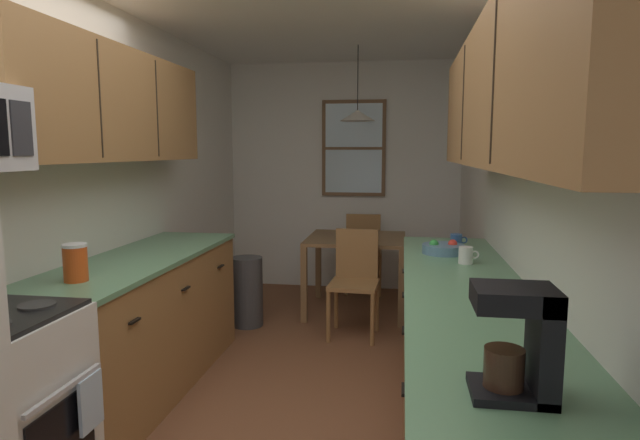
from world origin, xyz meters
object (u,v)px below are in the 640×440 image
(dining_chair_near, at_px, (355,277))
(table_serving_bowl, at_px, (358,236))
(dining_table, at_px, (356,248))
(storage_canister, at_px, (75,263))
(mug_by_coffeemaker, at_px, (466,255))
(dining_chair_far, at_px, (363,249))
(coffee_maker, at_px, (524,340))
(fruit_bowl, at_px, (443,248))
(mug_spare, at_px, (456,241))
(trash_bin, at_px, (247,292))

(dining_chair_near, bearing_deg, table_serving_bowl, 91.97)
(dining_table, bearing_deg, storage_canister, -115.23)
(mug_by_coffeemaker, bearing_deg, dining_chair_far, 107.62)
(dining_chair_far, height_order, table_serving_bowl, dining_chair_far)
(dining_table, bearing_deg, coffee_maker, -77.96)
(mug_by_coffeemaker, height_order, fruit_bowl, mug_by_coffeemaker)
(mug_spare, height_order, table_serving_bowl, mug_spare)
(storage_canister, bearing_deg, table_serving_bowl, 63.41)
(storage_canister, bearing_deg, dining_chair_near, 56.88)
(storage_canister, distance_m, coffee_maker, 2.24)
(trash_bin, bearing_deg, dining_chair_far, 52.40)
(fruit_bowl, bearing_deg, mug_spare, 66.78)
(storage_canister, xyz_separation_m, table_serving_bowl, (1.26, 2.52, -0.23))
(trash_bin, height_order, fruit_bowl, fruit_bowl)
(coffee_maker, height_order, fruit_bowl, coffee_maker)
(dining_chair_far, xyz_separation_m, fruit_bowl, (0.69, -2.21, 0.44))
(dining_table, distance_m, fruit_bowl, 1.73)
(dining_chair_near, distance_m, mug_spare, 1.10)
(dining_table, bearing_deg, fruit_bowl, -65.46)
(coffee_maker, relative_size, table_serving_bowl, 1.42)
(dining_table, xyz_separation_m, trash_bin, (-0.93, -0.58, -0.32))
(coffee_maker, relative_size, mug_by_coffeemaker, 2.55)
(fruit_bowl, bearing_deg, dining_chair_far, 107.30)
(storage_canister, bearing_deg, dining_table, 64.77)
(mug_spare, distance_m, table_serving_bowl, 1.45)
(dining_chair_far, bearing_deg, fruit_bowl, -72.70)
(dining_chair_far, relative_size, mug_spare, 7.57)
(trash_bin, height_order, coffee_maker, coffee_maker)
(dining_chair_far, bearing_deg, dining_chair_near, -88.89)
(dining_chair_near, bearing_deg, storage_canister, -123.12)
(storage_canister, xyz_separation_m, mug_by_coffeemaker, (2.05, 0.76, -0.05))
(mug_spare, bearing_deg, mug_by_coffeemaker, -89.77)
(coffee_maker, xyz_separation_m, mug_spare, (0.05, 2.32, -0.11))
(dining_table, height_order, mug_spare, mug_spare)
(dining_table, xyz_separation_m, table_serving_bowl, (0.03, -0.10, 0.14))
(dining_chair_near, bearing_deg, dining_chair_far, 91.11)
(dining_chair_far, distance_m, storage_canister, 3.54)
(mug_by_coffeemaker, bearing_deg, coffee_maker, -91.54)
(dining_table, height_order, mug_by_coffeemaker, mug_by_coffeemaker)
(storage_canister, distance_m, table_serving_bowl, 2.82)
(storage_canister, height_order, mug_spare, storage_canister)
(dining_chair_near, height_order, trash_bin, dining_chair_near)
(table_serving_bowl, bearing_deg, dining_table, 105.68)
(mug_spare, bearing_deg, dining_chair_far, 112.14)
(dining_chair_near, relative_size, mug_spare, 7.57)
(coffee_maker, bearing_deg, dining_table, 102.04)
(mug_by_coffeemaker, bearing_deg, mug_spare, 90.23)
(mug_by_coffeemaker, bearing_deg, table_serving_bowl, 114.24)
(dining_chair_near, bearing_deg, trash_bin, 175.85)
(dining_chair_near, bearing_deg, fruit_bowl, -53.58)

